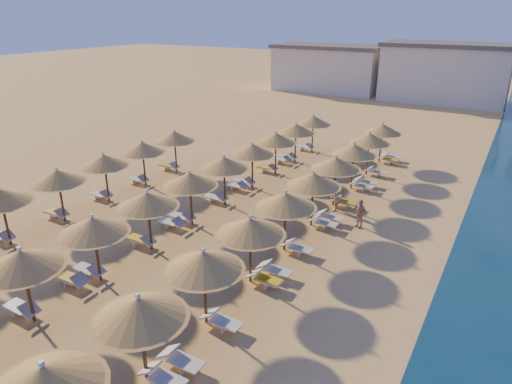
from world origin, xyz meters
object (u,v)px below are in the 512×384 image
Objects in this scene: parasol_row_west at (190,180)px; beachgoer_b at (335,198)px; beachgoer_c at (360,213)px; parasol_row_east at (286,201)px.

beachgoer_b is (6.06, 5.77, -1.83)m from parasol_row_west.
parasol_row_west is 21.93× the size of beachgoer_c.
parasol_row_east is at bearing 0.00° from parasol_row_west.
parasol_row_west is 8.56m from beachgoer_b.
beachgoer_c is at bearing 61.81° from parasol_row_east.
beachgoer_c is (2.33, 4.36, -1.81)m from parasol_row_east.
beachgoer_c is at bearing 28.42° from parasol_row_west.
parasol_row_west is (-5.71, 0.00, 0.00)m from parasol_row_east.
beachgoer_b is (-1.99, 1.41, -0.02)m from beachgoer_c.
parasol_row_west is at bearing -54.76° from beachgoer_b.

